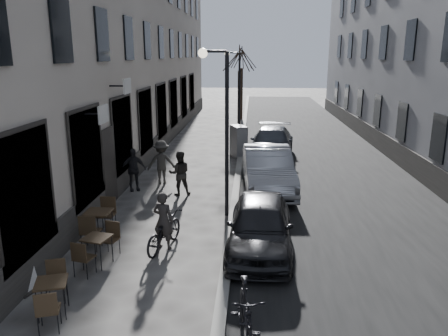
# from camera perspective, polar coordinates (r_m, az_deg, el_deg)

# --- Properties ---
(ground) EXTENTS (120.00, 120.00, 0.00)m
(ground) POSITION_cam_1_polar(r_m,az_deg,el_deg) (8.52, -2.18, -20.61)
(ground) COLOR #343230
(ground) RESTS_ON ground
(road) EXTENTS (7.30, 60.00, 0.00)m
(road) POSITION_cam_1_polar(r_m,az_deg,el_deg) (23.65, 11.17, 2.36)
(road) COLOR black
(road) RESTS_ON ground
(kerb) EXTENTS (0.25, 60.00, 0.12)m
(kerb) POSITION_cam_1_polar(r_m,az_deg,el_deg) (23.44, 2.29, 2.66)
(kerb) COLOR slate
(kerb) RESTS_ON ground
(streetlamp_near) EXTENTS (0.90, 0.28, 5.09)m
(streetlamp_near) POSITION_cam_1_polar(r_m,az_deg,el_deg) (13.07, -0.38, 6.91)
(streetlamp_near) COLOR black
(streetlamp_near) RESTS_ON ground
(streetlamp_far) EXTENTS (0.90, 0.28, 5.09)m
(streetlamp_far) POSITION_cam_1_polar(r_m,az_deg,el_deg) (25.00, 1.62, 10.60)
(streetlamp_far) COLOR black
(streetlamp_far) RESTS_ON ground
(tree_near) EXTENTS (2.40, 2.40, 5.70)m
(tree_near) POSITION_cam_1_polar(r_m,az_deg,el_deg) (27.94, 2.03, 14.11)
(tree_near) COLOR black
(tree_near) RESTS_ON ground
(tree_far) EXTENTS (2.40, 2.40, 5.70)m
(tree_far) POSITION_cam_1_polar(r_m,az_deg,el_deg) (33.93, 2.35, 14.20)
(tree_far) COLOR black
(tree_far) RESTS_ON ground
(bistro_set_a) EXTENTS (0.80, 1.48, 0.84)m
(bistro_set_a) POSITION_cam_1_polar(r_m,az_deg,el_deg) (9.36, -21.51, -15.12)
(bistro_set_a) COLOR black
(bistro_set_a) RESTS_ON ground
(bistro_set_b) EXTENTS (0.74, 1.50, 0.85)m
(bistro_set_b) POSITION_cam_1_polar(r_m,az_deg,el_deg) (11.01, -16.21, -9.99)
(bistro_set_b) COLOR black
(bistro_set_b) RESTS_ON ground
(bistro_set_c) EXTENTS (0.68, 1.64, 0.97)m
(bistro_set_c) POSITION_cam_1_polar(r_m,az_deg,el_deg) (12.40, -16.02, -6.85)
(bistro_set_c) COLOR black
(bistro_set_c) RESTS_ON ground
(sign_board) EXTENTS (0.45, 0.60, 0.95)m
(sign_board) POSITION_cam_1_polar(r_m,az_deg,el_deg) (10.41, -24.56, -12.59)
(sign_board) COLOR black
(sign_board) RESTS_ON ground
(utility_cabinet) EXTENTS (0.92, 1.17, 1.55)m
(utility_cabinet) POSITION_cam_1_polar(r_m,az_deg,el_deg) (21.45, 1.91, 3.49)
(utility_cabinet) COLOR #5F5F61
(utility_cabinet) RESTS_ON ground
(bicycle) EXTENTS (1.09, 1.89, 0.94)m
(bicycle) POSITION_cam_1_polar(r_m,az_deg,el_deg) (11.54, -7.87, -8.19)
(bicycle) COLOR black
(bicycle) RESTS_ON ground
(cyclist_rider) EXTENTS (0.64, 0.51, 1.54)m
(cyclist_rider) POSITION_cam_1_polar(r_m,az_deg,el_deg) (11.42, -7.93, -6.80)
(cyclist_rider) COLOR black
(cyclist_rider) RESTS_ON ground
(pedestrian_near) EXTENTS (0.89, 0.76, 1.60)m
(pedestrian_near) POSITION_cam_1_polar(r_m,az_deg,el_deg) (15.66, -5.82, -0.68)
(pedestrian_near) COLOR black
(pedestrian_near) RESTS_ON ground
(pedestrian_mid) EXTENTS (1.18, 0.78, 1.71)m
(pedestrian_mid) POSITION_cam_1_polar(r_m,az_deg,el_deg) (17.08, -8.16, 0.72)
(pedestrian_mid) COLOR #2E2C28
(pedestrian_mid) RESTS_ON ground
(pedestrian_far) EXTENTS (1.01, 0.75, 1.60)m
(pedestrian_far) POSITION_cam_1_polar(r_m,az_deg,el_deg) (16.41, -11.79, -0.22)
(pedestrian_far) COLOR black
(pedestrian_far) RESTS_ON ground
(car_near) EXTENTS (1.79, 4.10, 1.38)m
(car_near) POSITION_cam_1_polar(r_m,az_deg,el_deg) (11.28, 4.74, -7.44)
(car_near) COLOR black
(car_near) RESTS_ON ground
(car_mid) EXTENTS (2.00, 4.93, 1.59)m
(car_mid) POSITION_cam_1_polar(r_m,az_deg,el_deg) (16.19, 5.72, -0.18)
(car_mid) COLOR gray
(car_mid) RESTS_ON ground
(car_far) EXTENTS (2.52, 5.13, 1.44)m
(car_far) POSITION_cam_1_polar(r_m,az_deg,el_deg) (21.48, 6.26, 3.27)
(car_far) COLOR #31343A
(car_far) RESTS_ON ground
(moped) EXTENTS (0.75, 1.94, 1.13)m
(moped) POSITION_cam_1_polar(r_m,az_deg,el_deg) (7.91, 2.86, -18.78)
(moped) COLOR black
(moped) RESTS_ON ground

